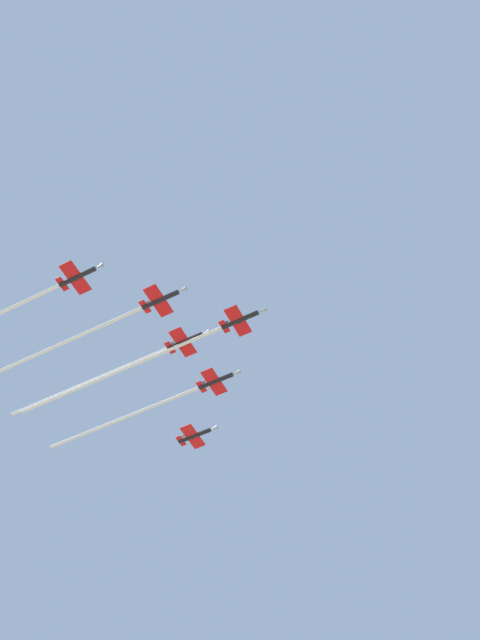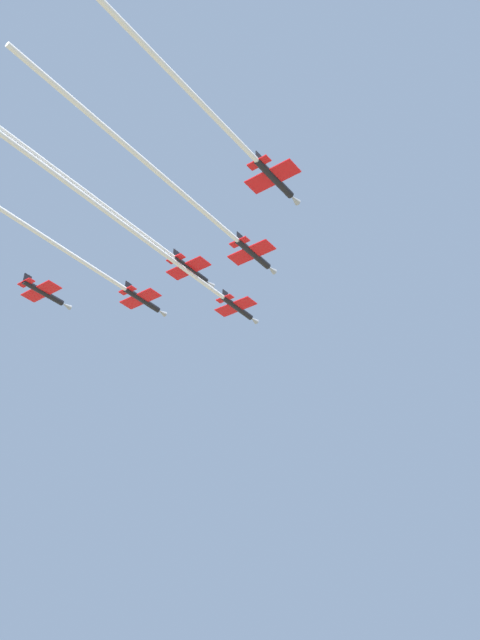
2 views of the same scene
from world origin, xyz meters
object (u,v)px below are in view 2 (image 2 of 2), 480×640
object	(u,v)px
jet_lead	(167,256)
jet_center_rear	(176,77)
jet_port_outer	(129,224)
jet_port_inner	(83,262)
jet_starboard_outer	(44,293)
jet_starboard_inner	(193,202)

from	to	relation	value
jet_lead	jet_center_rear	size ratio (longest dim) A/B	0.95
jet_lead	jet_port_outer	size ratio (longest dim) A/B	1.19
jet_port_inner	jet_port_outer	distance (m)	15.61
jet_starboard_outer	jet_center_rear	bearing A→B (deg)	-23.23
jet_starboard_inner	jet_port_outer	size ratio (longest dim) A/B	1.02
jet_port_inner	jet_center_rear	world-z (taller)	jet_port_inner
jet_starboard_outer	jet_center_rear	distance (m)	67.11
jet_starboard_outer	jet_port_outer	bearing A→B (deg)	-9.03
jet_lead	jet_starboard_inner	bearing A→B (deg)	-33.52
jet_port_inner	jet_starboard_inner	distance (m)	30.87
jet_lead	jet_starboard_outer	xyz separation A→B (m)	(5.07, 31.05, -0.23)
jet_lead	jet_starboard_inner	xyz separation A→B (m)	(-15.01, -10.80, -0.86)
jet_port_inner	jet_port_outer	xyz separation A→B (m)	(-7.57, -13.62, 0.96)
jet_port_inner	jet_port_outer	bearing A→B (deg)	-8.30
jet_lead	jet_center_rear	world-z (taller)	jet_lead
jet_lead	jet_port_inner	size ratio (longest dim) A/B	1.22
jet_lead	jet_center_rear	distance (m)	44.98
jet_starboard_inner	jet_starboard_outer	distance (m)	46.42
jet_port_outer	jet_lead	bearing A→B (deg)	90.00
jet_center_rear	jet_port_inner	bearing A→B (deg)	152.75
jet_starboard_inner	jet_port_outer	distance (m)	15.55
jet_lead	jet_port_outer	bearing A→B (deg)	-90.00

